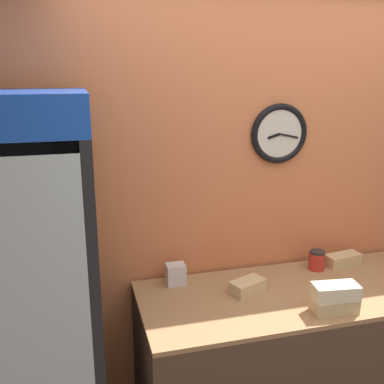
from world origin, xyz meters
The scene contains 9 objects.
wall_back centered at (0.00, 1.32, 1.35)m, with size 5.20×0.09×2.70m.
prep_counter centered at (0.00, 0.91, 0.43)m, with size 1.83×0.72×0.87m.
beverage_cooler centered at (-1.50, 1.01, 1.09)m, with size 0.77×0.63×1.99m.
sandwich_stack_bottom centered at (0.06, 0.66, 0.90)m, with size 0.24×0.13×0.08m.
sandwich_stack_middle centered at (0.06, 0.66, 0.98)m, with size 0.24×0.14×0.08m.
sandwich_flat_left centered at (0.43, 1.16, 0.90)m, with size 0.24×0.13×0.07m.
sandwich_flat_right centered at (-0.30, 0.97, 0.90)m, with size 0.22×0.17×0.07m.
condiment_jar centered at (0.23, 1.14, 0.93)m, with size 0.10×0.10×0.12m.
napkin_dispenser centered at (-0.66, 1.18, 0.93)m, with size 0.11×0.09×0.12m.
Camera 1 is at (-1.19, -1.16, 2.08)m, focal length 42.00 mm.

